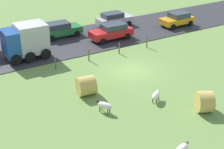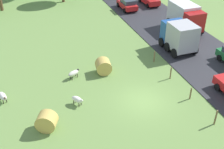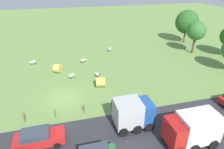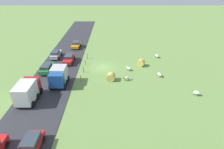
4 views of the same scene
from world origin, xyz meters
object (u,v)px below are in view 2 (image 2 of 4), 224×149
(sheep_2, at_px, (3,96))
(truck_2, at_px, (185,16))
(sheep_1, at_px, (74,73))
(hay_bale_1, at_px, (103,66))
(hay_bale_0, at_px, (47,121))
(sheep_0, at_px, (77,99))
(car_0, at_px, (127,4))
(truck_1, at_px, (179,36))

(sheep_2, xyz_separation_m, truck_2, (21.36, 7.31, 1.25))
(sheep_1, relative_size, hay_bale_1, 0.88)
(hay_bale_0, relative_size, hay_bale_1, 1.02)
(sheep_2, bearing_deg, truck_2, 18.90)
(sheep_2, distance_m, hay_bale_1, 9.09)
(hay_bale_1, bearing_deg, truck_2, 25.81)
(sheep_2, bearing_deg, hay_bale_0, -57.44)
(sheep_0, height_order, truck_2, truck_2)
(sheep_1, bearing_deg, sheep_0, -99.27)
(sheep_2, relative_size, truck_2, 0.27)
(hay_bale_1, bearing_deg, sheep_0, -132.31)
(hay_bale_0, distance_m, car_0, 25.40)
(hay_bale_0, bearing_deg, hay_bale_1, 43.31)
(hay_bale_1, height_order, truck_1, truck_1)
(hay_bale_0, bearing_deg, sheep_2, 122.56)
(sheep_0, distance_m, truck_2, 18.64)
(sheep_0, relative_size, sheep_2, 0.85)
(truck_1, relative_size, truck_2, 0.80)
(hay_bale_0, bearing_deg, sheep_0, 36.61)
(hay_bale_0, bearing_deg, truck_1, 26.12)
(car_0, bearing_deg, truck_2, -66.95)
(sheep_0, bearing_deg, truck_1, 23.51)
(sheep_0, bearing_deg, sheep_1, 80.73)
(hay_bale_1, bearing_deg, sheep_2, -171.58)
(sheep_0, bearing_deg, car_0, 57.26)
(hay_bale_1, height_order, truck_2, truck_2)
(hay_bale_1, xyz_separation_m, truck_2, (12.37, 5.98, 1.04))
(sheep_1, bearing_deg, truck_1, 7.29)
(hay_bale_1, bearing_deg, truck_1, 9.99)
(sheep_2, height_order, truck_2, truck_2)
(sheep_1, distance_m, hay_bale_0, 6.74)
(truck_1, xyz_separation_m, car_0, (-0.28, 13.35, -0.86))
(sheep_0, height_order, car_0, car_0)
(hay_bale_0, xyz_separation_m, car_0, (14.72, 20.70, 0.13))
(sheep_0, bearing_deg, sheep_2, 156.05)
(hay_bale_0, xyz_separation_m, hay_bale_1, (6.15, 5.79, -0.02))
(sheep_1, distance_m, car_0, 18.72)
(sheep_2, xyz_separation_m, car_0, (17.57, 16.24, 0.36))
(hay_bale_0, height_order, car_0, car_0)
(truck_2, xyz_separation_m, car_0, (-3.80, 8.93, -0.89))
(sheep_2, relative_size, hay_bale_1, 0.91)
(sheep_2, xyz_separation_m, hay_bale_0, (2.85, -4.46, 0.23))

